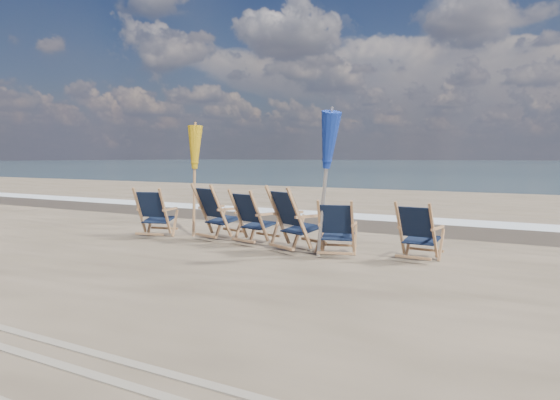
% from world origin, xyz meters
% --- Properties ---
extents(surf_foam, '(200.00, 1.40, 0.01)m').
position_xyz_m(surf_foam, '(0.00, 8.30, 0.00)').
color(surf_foam, silver).
rests_on(surf_foam, ground).
extents(wet_sand_strip, '(200.00, 2.60, 0.00)m').
position_xyz_m(wet_sand_strip, '(0.00, 6.80, 0.00)').
color(wet_sand_strip, '#42362A').
rests_on(wet_sand_strip, ground).
extents(beach_chair_0, '(0.79, 0.85, 0.99)m').
position_xyz_m(beach_chair_0, '(-2.85, 2.66, 0.49)').
color(beach_chair_0, black).
rests_on(beach_chair_0, ground).
extents(beach_chair_1, '(0.88, 0.94, 1.08)m').
position_xyz_m(beach_chair_1, '(-1.67, 2.86, 0.54)').
color(beach_chair_1, black).
rests_on(beach_chair_1, ground).
extents(beach_chair_2, '(0.80, 0.86, 1.01)m').
position_xyz_m(beach_chair_2, '(-0.79, 2.80, 0.50)').
color(beach_chair_2, black).
rests_on(beach_chair_2, ground).
extents(beach_chair_3, '(0.97, 1.02, 1.10)m').
position_xyz_m(beach_chair_3, '(0.21, 2.44, 0.55)').
color(beach_chair_3, black).
rests_on(beach_chair_3, ground).
extents(beach_chair_4, '(0.75, 0.80, 0.92)m').
position_xyz_m(beach_chair_4, '(1.03, 2.66, 0.46)').
color(beach_chair_4, black).
rests_on(beach_chair_4, ground).
extents(beach_chair_5, '(0.62, 0.69, 0.92)m').
position_xyz_m(beach_chair_5, '(2.23, 2.85, 0.46)').
color(beach_chair_5, black).
rests_on(beach_chair_5, ground).
extents(umbrella_yellow, '(0.30, 0.30, 2.17)m').
position_xyz_m(umbrella_yellow, '(-2.66, 3.30, 1.64)').
color(umbrella_yellow, '#AB794D').
rests_on(umbrella_yellow, ground).
extents(umbrella_blue, '(0.30, 0.30, 2.28)m').
position_xyz_m(umbrella_blue, '(0.66, 2.41, 1.75)').
color(umbrella_blue, '#A5A5AD').
rests_on(umbrella_blue, ground).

